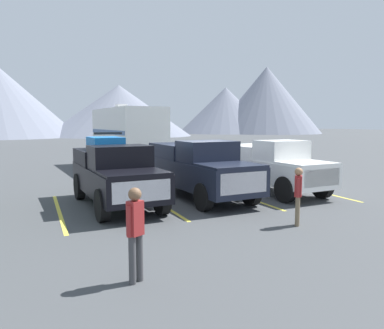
% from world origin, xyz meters
% --- Properties ---
extents(ground_plane, '(240.00, 240.00, 0.00)m').
position_xyz_m(ground_plane, '(0.00, 0.00, 0.00)').
color(ground_plane, '#3F4244').
extents(pickup_truck_a, '(2.40, 5.40, 2.50)m').
position_xyz_m(pickup_truck_a, '(-3.17, 0.09, 1.17)').
color(pickup_truck_a, black).
rests_on(pickup_truck_a, ground).
extents(pickup_truck_b, '(2.43, 5.92, 2.18)m').
position_xyz_m(pickup_truck_b, '(0.05, 0.25, 1.15)').
color(pickup_truck_b, black).
rests_on(pickup_truck_b, ground).
extents(pickup_truck_c, '(2.33, 5.42, 2.14)m').
position_xyz_m(pickup_truck_c, '(3.23, 0.07, 1.11)').
color(pickup_truck_c, white).
rests_on(pickup_truck_c, ground).
extents(lot_stripe_a, '(0.12, 5.50, 0.01)m').
position_xyz_m(lot_stripe_a, '(-5.04, -0.24, 0.00)').
color(lot_stripe_a, gold).
rests_on(lot_stripe_a, ground).
extents(lot_stripe_b, '(0.12, 5.50, 0.01)m').
position_xyz_m(lot_stripe_b, '(-1.68, -0.24, 0.00)').
color(lot_stripe_b, gold).
rests_on(lot_stripe_b, ground).
extents(lot_stripe_c, '(0.12, 5.50, 0.01)m').
position_xyz_m(lot_stripe_c, '(1.68, -0.24, 0.00)').
color(lot_stripe_c, gold).
rests_on(lot_stripe_c, ground).
extents(lot_stripe_d, '(0.12, 5.50, 0.01)m').
position_xyz_m(lot_stripe_d, '(5.04, -0.24, 0.00)').
color(lot_stripe_d, gold).
rests_on(lot_stripe_d, ground).
extents(camper_trailer_a, '(3.17, 8.69, 4.00)m').
position_xyz_m(camper_trailer_a, '(-0.27, 10.47, 2.11)').
color(camper_trailer_a, white).
rests_on(camper_trailer_a, ground).
extents(person_b, '(0.30, 0.30, 1.62)m').
position_xyz_m(person_b, '(0.93, -4.49, 0.93)').
color(person_b, '#726047').
rests_on(person_b, ground).
extents(person_c, '(0.34, 0.30, 1.72)m').
position_xyz_m(person_c, '(-4.12, -6.37, 0.99)').
color(person_c, '#3F3F42').
rests_on(person_c, ground).
extents(mountain_ridge, '(136.80, 44.27, 17.36)m').
position_xyz_m(mountain_ridge, '(-3.00, 72.84, 6.88)').
color(mountain_ridge, slate).
rests_on(mountain_ridge, ground).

